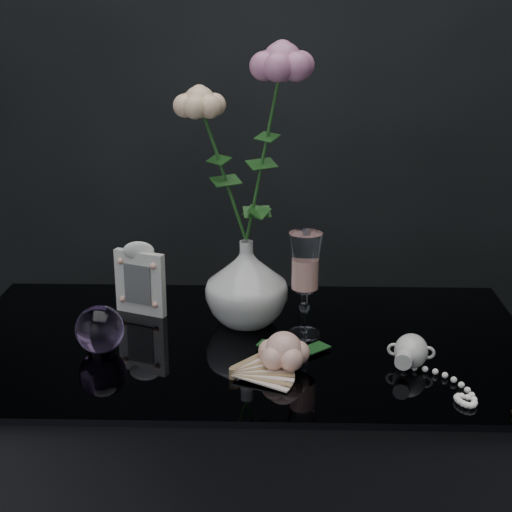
# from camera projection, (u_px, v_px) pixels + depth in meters

# --- Properties ---
(vase) EXTENTS (0.17, 0.17, 0.17)m
(vase) POSITION_uv_depth(u_px,v_px,m) (247.00, 283.00, 1.49)
(vase) COLOR silver
(vase) RESTS_ON table
(wine_glass) EXTENTS (0.07, 0.07, 0.20)m
(wine_glass) POSITION_uv_depth(u_px,v_px,m) (305.00, 285.00, 1.43)
(wine_glass) COLOR white
(wine_glass) RESTS_ON table
(picture_frame) EXTENTS (0.14, 0.12, 0.15)m
(picture_frame) POSITION_uv_depth(u_px,v_px,m) (140.00, 278.00, 1.54)
(picture_frame) COLOR silver
(picture_frame) RESTS_ON table
(paperweight) EXTENTS (0.11, 0.11, 0.09)m
(paperweight) POSITION_uv_depth(u_px,v_px,m) (100.00, 329.00, 1.38)
(paperweight) COLOR #B884D8
(paperweight) RESTS_ON table
(paper_fan) EXTENTS (0.21, 0.17, 0.02)m
(paper_fan) POSITION_uv_depth(u_px,v_px,m) (233.00, 372.00, 1.29)
(paper_fan) COLOR beige
(paper_fan) RESTS_ON table
(loose_rose) EXTENTS (0.18, 0.22, 0.07)m
(loose_rose) POSITION_uv_depth(u_px,v_px,m) (284.00, 351.00, 1.32)
(loose_rose) COLOR #E9AA96
(loose_rose) RESTS_ON table
(pearl_jar) EXTENTS (0.24, 0.24, 0.06)m
(pearl_jar) POSITION_uv_depth(u_px,v_px,m) (411.00, 350.00, 1.33)
(pearl_jar) COLOR silver
(pearl_jar) RESTS_ON table
(roses) EXTENTS (0.23, 0.12, 0.42)m
(roses) POSITION_uv_depth(u_px,v_px,m) (248.00, 139.00, 1.40)
(roses) COLOR #FAC499
(roses) RESTS_ON vase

